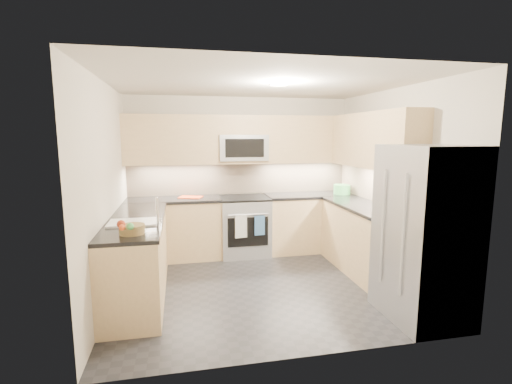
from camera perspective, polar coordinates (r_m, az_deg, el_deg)
name	(u,v)px	position (r m, az deg, el deg)	size (l,w,h in m)	color
floor	(262,285)	(4.89, 0.86, -14.07)	(3.60, 3.20, 0.00)	#26262B
ceiling	(262,83)	(4.55, 0.93, 16.38)	(3.60, 3.20, 0.02)	beige
wall_back	(241,175)	(6.11, -2.38, 2.68)	(3.60, 0.02, 2.50)	beige
wall_front	(305,216)	(3.03, 7.49, -3.63)	(3.60, 0.02, 2.50)	beige
wall_left	(107,193)	(4.52, -21.98, -0.11)	(0.02, 3.20, 2.50)	beige
wall_right	(394,184)	(5.24, 20.47, 1.12)	(0.02, 3.20, 2.50)	beige
base_cab_back_left	(174,230)	(5.88, -12.44, -5.70)	(1.42, 0.60, 0.90)	#DDBA85
base_cab_back_right	(309,223)	(6.23, 8.10, -4.75)	(1.42, 0.60, 0.90)	#DDBA85
base_cab_right	(365,241)	(5.38, 16.43, -7.21)	(0.60, 1.70, 0.90)	#DDBA85
base_cab_peninsula	(138,259)	(4.66, -17.73, -9.77)	(0.60, 2.00, 0.90)	#DDBA85
countertop_back_left	(173,200)	(5.78, -12.59, -1.18)	(1.42, 0.63, 0.04)	black
countertop_back_right	(309,195)	(6.14, 8.19, -0.48)	(1.42, 0.63, 0.04)	black
countertop_right	(367,207)	(5.27, 16.65, -2.29)	(0.63, 1.70, 0.04)	black
countertop_peninsula	(136,220)	(4.53, -18.01, -4.12)	(0.63, 2.00, 0.04)	black
upper_cab_back	(242,140)	(5.90, -2.13, 8.06)	(3.60, 0.35, 0.75)	#DDBA85
upper_cab_right	(374,140)	(5.35, 17.63, 7.58)	(0.35, 1.95, 0.75)	#DDBA85
backsplash_back	(241,178)	(6.11, -2.37, 2.16)	(3.60, 0.01, 0.51)	tan
backsplash_right	(376,184)	(5.63, 17.98, 1.17)	(0.01, 2.30, 0.51)	tan
gas_range	(244,226)	(5.93, -1.82, -5.31)	(0.76, 0.65, 0.91)	#A8AAB0
range_cooktop	(244,198)	(5.84, -1.84, -0.92)	(0.76, 0.65, 0.03)	black
oven_door_glass	(248,232)	(5.62, -1.24, -6.16)	(0.62, 0.02, 0.45)	black
oven_handle	(248,215)	(5.54, -1.21, -3.51)	(0.02, 0.02, 0.60)	#B2B5BA
microwave	(243,148)	(5.88, -2.09, 6.84)	(0.76, 0.40, 0.40)	#9B9EA3
microwave_door	(245,148)	(5.68, -1.74, 6.77)	(0.60, 0.01, 0.28)	black
refrigerator	(425,234)	(4.18, 24.50, -5.85)	(0.70, 0.90, 1.80)	#97989E
fridge_handle_left	(403,236)	(3.82, 21.63, -6.24)	(0.02, 0.02, 1.20)	#B2B5BA
fridge_handle_right	(382,226)	(4.11, 18.88, -5.04)	(0.02, 0.02, 1.20)	#B2B5BA
sink_basin	(133,229)	(4.30, -18.34, -5.37)	(0.52, 0.38, 0.16)	white
faucet	(157,210)	(4.24, -14.97, -2.67)	(0.03, 0.03, 0.28)	silver
utensil_bowl	(342,189)	(6.22, 13.08, 0.40)	(0.27, 0.27, 0.15)	#46A34E
cutting_board	(191,197)	(5.83, -10.02, -0.78)	(0.34, 0.24, 0.01)	red
fruit_basket	(132,229)	(3.84, -18.52, -5.46)	(0.25, 0.25, 0.09)	olive
fruit_apple	(121,224)	(3.77, -20.05, -4.67)	(0.08, 0.08, 0.08)	#9F2C12
fruit_pear	(130,226)	(3.66, -18.80, -5.03)	(0.07, 0.07, 0.07)	#4BAF53
dish_towel_check	(241,226)	(5.54, -2.32, -5.32)	(0.18, 0.02, 0.35)	white
dish_towel_blue	(260,226)	(5.59, 0.57, -5.18)	(0.16, 0.01, 0.30)	#335B8C
fruit_orange	(122,227)	(3.65, -19.92, -5.15)	(0.06, 0.06, 0.06)	#F9541B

